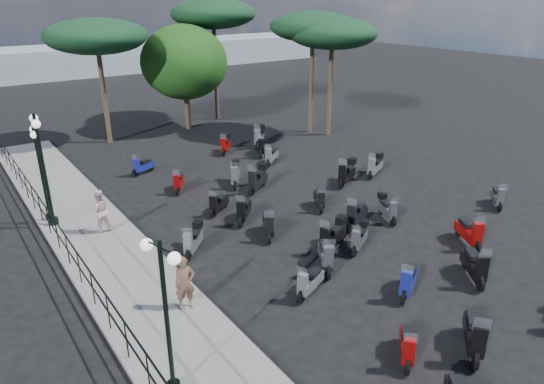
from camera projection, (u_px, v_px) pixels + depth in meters
ground at (294, 230)px, 18.78m from camera, size 120.00×120.00×0.00m
sidewalk at (101, 245)px, 17.52m from camera, size 3.00×30.00×0.15m
railing at (61, 236)px, 16.36m from camera, size 0.04×26.04×1.10m
lamp_post_0 at (166, 310)px, 10.17m from camera, size 0.49×1.11×3.84m
lamp_post_1 at (40, 168)px, 18.46m from camera, size 0.40×1.12×3.84m
lamp_post_2 at (43, 163)px, 17.96m from camera, size 0.42×1.29×4.38m
woman at (185, 283)px, 13.61m from camera, size 0.66×0.50×1.63m
pedestrian_far at (99, 211)px, 18.03m from camera, size 0.82×0.64×1.67m
scooter_1 at (310, 283)px, 14.60m from camera, size 1.46×0.77×1.23m
scooter_2 at (268, 225)px, 18.10m from camera, size 1.00×1.49×1.34m
scooter_3 at (193, 240)px, 16.97m from camera, size 1.24×1.24×1.27m
scooter_4 at (179, 183)px, 22.28m from camera, size 0.96×1.32×1.22m
scooter_5 at (142, 166)px, 24.41m from camera, size 1.40×0.73×1.18m
scooter_6 at (407, 346)px, 12.00m from camera, size 1.15×1.09×1.19m
scooter_7 at (359, 238)px, 17.19m from camera, size 1.37×0.90×1.21m
scooter_8 at (326, 256)px, 15.94m from camera, size 1.12×1.55×1.43m
scooter_9 at (244, 210)px, 19.31m from camera, size 1.28×1.31×1.38m
scooter_10 at (219, 204)px, 20.06m from camera, size 1.31×0.91×1.19m
scooter_11 at (235, 175)px, 22.96m from camera, size 1.12×1.52×1.38m
scooter_12 at (474, 335)px, 12.23m from camera, size 1.52×1.27×1.49m
scooter_13 at (408, 281)px, 14.62m from camera, size 1.52×0.95×1.34m
scooter_14 at (333, 236)px, 17.16m from camera, size 1.69×0.84×1.40m
scooter_15 at (319, 200)px, 20.47m from camera, size 0.88×1.32×1.19m
scooter_16 at (258, 179)px, 22.31m from camera, size 1.64×1.16×1.48m
scooter_17 at (226, 145)px, 27.57m from camera, size 1.22×1.32×1.31m
scooter_19 at (474, 266)px, 15.34m from camera, size 1.22×1.52×1.46m
scooter_20 at (356, 215)px, 18.87m from camera, size 1.69×0.91×1.42m
scooter_21 at (387, 209)px, 19.46m from camera, size 0.82×1.47×1.24m
scooter_22 at (271, 156)px, 25.80m from camera, size 1.36×1.05×1.29m
scooter_23 at (261, 147)px, 27.18m from camera, size 1.13×1.53×1.43m
scooter_24 at (469, 233)px, 17.47m from camera, size 1.02×1.63×1.44m
scooter_25 at (498, 197)px, 20.66m from camera, size 1.21×1.14×1.25m
scooter_26 at (347, 173)px, 23.03m from camera, size 1.72×1.05×1.48m
scooter_27 at (375, 166)px, 24.11m from camera, size 1.61×0.92×1.37m
scooter_28 at (260, 137)px, 28.79m from camera, size 1.46×1.45×1.49m
broadleaf_tree at (184, 62)px, 31.11m from camera, size 5.56×5.56×6.74m
pine_0 at (213, 14)px, 32.58m from camera, size 5.75×5.75×8.21m
pine_1 at (313, 27)px, 29.53m from camera, size 5.30×5.30×7.53m
pine_2 at (96, 36)px, 27.42m from camera, size 5.80×5.80×7.25m
pine_3 at (332, 34)px, 28.98m from camera, size 5.41×5.41×7.22m
distant_hills at (37, 63)px, 52.07m from camera, size 70.00×8.00×3.00m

